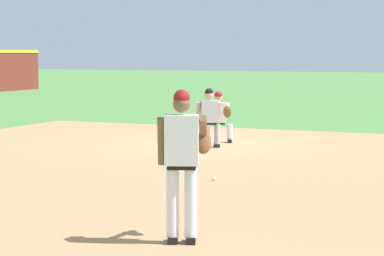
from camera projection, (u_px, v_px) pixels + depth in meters
The scene contains 7 objects.
ground_plane at pixel (203, 144), 19.02m from camera, with size 160.00×160.00×0.00m, color #518942.
infield_dirt_patch at pixel (196, 176), 14.02m from camera, with size 18.00×18.00×0.01m, color tan.
first_base_bag at pixel (203, 142), 19.02m from camera, with size 0.38×0.38×0.09m, color white.
baseball at pixel (214, 179), 13.52m from camera, with size 0.07×0.07×0.07m, color white.
pitcher at pixel (183, 156), 8.95m from camera, with size 0.81×0.60×1.86m.
first_baseman at pixel (219, 115), 19.23m from camera, with size 0.85×0.94×1.34m.
baserunner at pixel (209, 115), 18.23m from camera, with size 0.64×0.68×1.46m.
Camera 1 is at (-17.46, -7.22, 2.27)m, focal length 70.00 mm.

